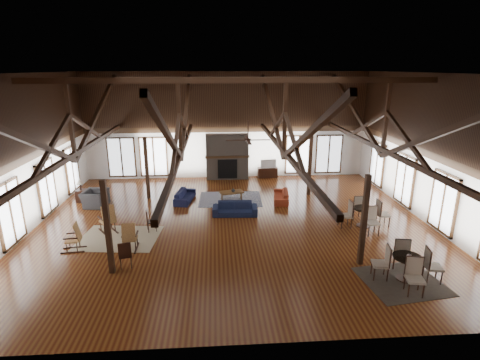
{
  "coord_description": "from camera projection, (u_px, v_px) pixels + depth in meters",
  "views": [
    {
      "loc": [
        -0.69,
        -14.22,
        6.21
      ],
      "look_at": [
        0.35,
        1.0,
        1.6
      ],
      "focal_mm": 28.0,
      "sensor_mm": 36.0,
      "label": 1
    }
  ],
  "objects": [
    {
      "name": "floor",
      "position": [
        233.0,
        224.0,
        15.42
      ],
      "size": [
        16.0,
        16.0,
        0.0
      ],
      "primitive_type": "plane",
      "color": "#603514",
      "rests_on": "ground"
    },
    {
      "name": "ceiling",
      "position": [
        232.0,
        73.0,
        13.68
      ],
      "size": [
        16.0,
        14.0,
        0.02
      ],
      "primitive_type": "cube",
      "color": "black",
      "rests_on": "wall_back"
    },
    {
      "name": "wall_back",
      "position": [
        227.0,
        126.0,
        21.24
      ],
      "size": [
        16.0,
        0.02,
        6.0
      ],
      "primitive_type": "cube",
      "color": "white",
      "rests_on": "floor"
    },
    {
      "name": "wall_front",
      "position": [
        249.0,
        226.0,
        7.87
      ],
      "size": [
        16.0,
        0.02,
        6.0
      ],
      "primitive_type": "cube",
      "color": "white",
      "rests_on": "floor"
    },
    {
      "name": "wall_left",
      "position": [
        20.0,
        156.0,
        14.03
      ],
      "size": [
        0.02,
        14.0,
        6.0
      ],
      "primitive_type": "cube",
      "color": "white",
      "rests_on": "floor"
    },
    {
      "name": "wall_right",
      "position": [
        431.0,
        150.0,
        15.07
      ],
      "size": [
        0.02,
        14.0,
        6.0
      ],
      "primitive_type": "cube",
      "color": "white",
      "rests_on": "floor"
    },
    {
      "name": "roof_truss",
      "position": [
        233.0,
        127.0,
        14.25
      ],
      "size": [
        15.6,
        14.07,
        3.14
      ],
      "color": "black",
      "rests_on": "wall_back"
    },
    {
      "name": "post_grid",
      "position": [
        233.0,
        189.0,
        14.98
      ],
      "size": [
        8.16,
        7.16,
        3.05
      ],
      "color": "black",
      "rests_on": "floor"
    },
    {
      "name": "fireplace",
      "position": [
        227.0,
        157.0,
        21.42
      ],
      "size": [
        2.5,
        0.69,
        2.6
      ],
      "color": "brown",
      "rests_on": "floor"
    },
    {
      "name": "ceiling_fan",
      "position": [
        248.0,
        139.0,
        13.42
      ],
      "size": [
        1.6,
        1.6,
        0.75
      ],
      "color": "black",
      "rests_on": "roof_truss"
    },
    {
      "name": "sofa_navy_front",
      "position": [
        235.0,
        209.0,
        16.32
      ],
      "size": [
        1.98,
        0.85,
        0.57
      ],
      "primitive_type": "imported",
      "rotation": [
        0.0,
        0.0,
        -0.05
      ],
      "color": "#131934",
      "rests_on": "floor"
    },
    {
      "name": "sofa_navy_left",
      "position": [
        185.0,
        196.0,
        18.04
      ],
      "size": [
        1.85,
        0.99,
        0.51
      ],
      "primitive_type": "imported",
      "rotation": [
        0.0,
        0.0,
        1.39
      ],
      "color": "#131636",
      "rests_on": "floor"
    },
    {
      "name": "sofa_orange",
      "position": [
        281.0,
        196.0,
        18.05
      ],
      "size": [
        1.8,
        0.91,
        0.5
      ],
      "primitive_type": "imported",
      "rotation": [
        0.0,
        0.0,
        -1.71
      ],
      "color": "#95351C",
      "rests_on": "floor"
    },
    {
      "name": "coffee_table",
      "position": [
        231.0,
        193.0,
        18.14
      ],
      "size": [
        1.23,
        0.83,
        0.43
      ],
      "rotation": [
        0.0,
        0.0,
        0.26
      ],
      "color": "brown",
      "rests_on": "floor"
    },
    {
      "name": "vase",
      "position": [
        233.0,
        190.0,
        18.05
      ],
      "size": [
        0.21,
        0.21,
        0.2
      ],
      "primitive_type": "imported",
      "rotation": [
        0.0,
        0.0,
        0.11
      ],
      "color": "#B2B2B2",
      "rests_on": "coffee_table"
    },
    {
      "name": "armchair",
      "position": [
        95.0,
        198.0,
        17.35
      ],
      "size": [
        1.27,
        1.15,
        0.74
      ],
      "primitive_type": "imported",
      "rotation": [
        0.0,
        0.0,
        1.43
      ],
      "color": "#2C2B2E",
      "rests_on": "floor"
    },
    {
      "name": "side_table_lamp",
      "position": [
        81.0,
        193.0,
        17.9
      ],
      "size": [
        0.44,
        0.44,
        1.14
      ],
      "color": "black",
      "rests_on": "floor"
    },
    {
      "name": "rocking_chair_a",
      "position": [
        108.0,
        220.0,
        14.5
      ],
      "size": [
        0.91,
        1.0,
        1.15
      ],
      "rotation": [
        0.0,
        0.0,
        0.63
      ],
      "color": "#A3733E",
      "rests_on": "floor"
    },
    {
      "name": "rocking_chair_b",
      "position": [
        130.0,
        237.0,
        13.09
      ],
      "size": [
        0.47,
        0.83,
        1.06
      ],
      "rotation": [
        0.0,
        0.0,
        0.02
      ],
      "color": "#A3733E",
      "rests_on": "floor"
    },
    {
      "name": "rocking_chair_c",
      "position": [
        75.0,
        238.0,
        13.1
      ],
      "size": [
        0.84,
        0.5,
        1.03
      ],
      "rotation": [
        0.0,
        0.0,
        1.67
      ],
      "color": "#A3733E",
      "rests_on": "floor"
    },
    {
      "name": "side_chair_a",
      "position": [
        149.0,
        219.0,
        14.62
      ],
      "size": [
        0.46,
        0.46,
        0.88
      ],
      "rotation": [
        0.0,
        0.0,
        -1.3
      ],
      "color": "black",
      "rests_on": "floor"
    },
    {
      "name": "side_chair_b",
      "position": [
        125.0,
        253.0,
        11.89
      ],
      "size": [
        0.48,
        0.48,
        0.94
      ],
      "rotation": [
        0.0,
        0.0,
        0.23
      ],
      "color": "black",
      "rests_on": "floor"
    },
    {
      "name": "cafe_table_near",
      "position": [
        407.0,
        264.0,
        11.27
      ],
      "size": [
        2.09,
        2.09,
        1.07
      ],
      "rotation": [
        0.0,
        0.0,
        -0.19
      ],
      "color": "black",
      "rests_on": "floor"
    },
    {
      "name": "cafe_table_far",
      "position": [
        364.0,
        214.0,
        15.08
      ],
      "size": [
        2.07,
        2.07,
        1.09
      ],
      "rotation": [
        0.0,
        0.0,
        0.01
      ],
      "color": "black",
      "rests_on": "floor"
    },
    {
      "name": "cup_near",
      "position": [
        409.0,
        256.0,
        11.11
      ],
      "size": [
        0.18,
        0.18,
        0.11
      ],
      "primitive_type": "imported",
      "rotation": [
        0.0,
        0.0,
        0.38
      ],
      "color": "#B2B2B2",
      "rests_on": "cafe_table_near"
    },
    {
      "name": "cup_far",
      "position": [
        364.0,
        207.0,
        14.95
      ],
      "size": [
        0.16,
        0.16,
        0.09
      ],
      "primitive_type": "imported",
      "rotation": [
        0.0,
        0.0,
        0.44
      ],
      "color": "#B2B2B2",
      "rests_on": "cafe_table_far"
    },
    {
      "name": "tv_console",
      "position": [
        268.0,
        172.0,
        21.94
      ],
      "size": [
        1.13,
        0.42,
        0.57
      ],
      "primitive_type": "cube",
      "color": "black",
      "rests_on": "floor"
    },
    {
      "name": "television",
      "position": [
        268.0,
        164.0,
        21.78
      ],
      "size": [
        0.91,
        0.21,
        0.52
      ],
      "primitive_type": "imported",
      "rotation": [
        0.0,
        0.0,
        0.1
      ],
      "color": "#B2B2B2",
      "rests_on": "tv_console"
    },
    {
      "name": "rug_tan",
      "position": [
        119.0,
        238.0,
        14.16
      ],
      "size": [
        3.1,
        2.55,
        0.01
      ],
      "primitive_type": "cube",
      "rotation": [
        0.0,
        0.0,
        -0.1
      ],
      "color": "tan",
      "rests_on": "floor"
    },
    {
      "name": "rug_navy",
      "position": [
        230.0,
        199.0,
        18.35
      ],
      "size": [
        3.09,
        2.37,
        0.01
      ],
      "primitive_type": "cube",
      "rotation": [
        0.0,
        0.0,
        -0.04
      ],
      "color": "#1A2149",
      "rests_on": "floor"
    },
    {
      "name": "rug_dark",
      "position": [
        402.0,
        281.0,
        11.3
      ],
      "size": [
        2.53,
        2.36,
        0.01
      ],
      "primitive_type": "cube",
      "rotation": [
        0.0,
        0.0,
        0.14
      ],
      "color": "black",
      "rests_on": "floor"
    }
  ]
}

